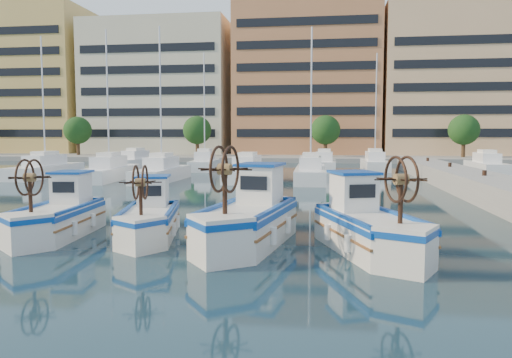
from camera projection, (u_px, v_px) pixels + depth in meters
name	position (u px, v px, depth m)	size (l,w,h in m)	color
ground	(194.00, 243.00, 16.09)	(300.00, 300.00, 0.00)	#1B3546
waterfront	(360.00, 86.00, 77.97)	(180.00, 40.00, 25.60)	gray
yacht_marina	(242.00, 169.00, 43.61)	(40.16, 22.78, 11.50)	white
fishing_boat_a	(59.00, 214.00, 17.11)	(2.13, 4.47, 2.74)	silver
fishing_boat_b	(150.00, 217.00, 16.86)	(2.46, 4.24, 2.57)	silver
fishing_boat_c	(249.00, 217.00, 15.85)	(2.83, 5.24, 3.18)	silver
fishing_boat_d	(367.00, 225.00, 14.80)	(3.30, 4.87, 2.94)	silver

